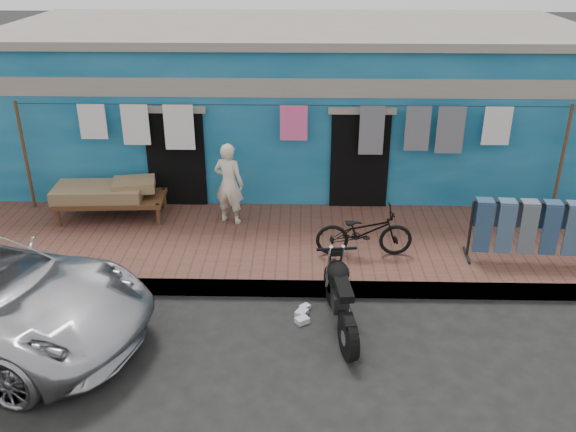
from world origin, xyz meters
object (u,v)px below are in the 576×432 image
object	(u,v)px
bicycle	(364,227)
charpoy	(112,200)
seated_person	(229,184)
motorcycle	(341,297)
jeans_rack	(537,230)

from	to	relation	value
bicycle	charpoy	xyz separation A→B (m)	(-4.56, 1.35, -0.16)
seated_person	motorcycle	bearing A→B (deg)	139.84
motorcycle	bicycle	bearing A→B (deg)	68.46
charpoy	bicycle	bearing A→B (deg)	-16.53
charpoy	jeans_rack	xyz separation A→B (m)	(7.31, -1.46, 0.18)
bicycle	motorcycle	distance (m)	1.84
bicycle	jeans_rack	distance (m)	2.75
jeans_rack	motorcycle	bearing A→B (deg)	-152.74
charpoy	seated_person	bearing A→B (deg)	-3.78
motorcycle	charpoy	xyz separation A→B (m)	(-4.09, 3.12, 0.07)
bicycle	seated_person	bearing A→B (deg)	61.10
seated_person	jeans_rack	size ratio (longest dim) A/B	0.68
seated_person	motorcycle	distance (m)	3.54
seated_person	charpoy	distance (m)	2.26
seated_person	motorcycle	size ratio (longest dim) A/B	0.90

